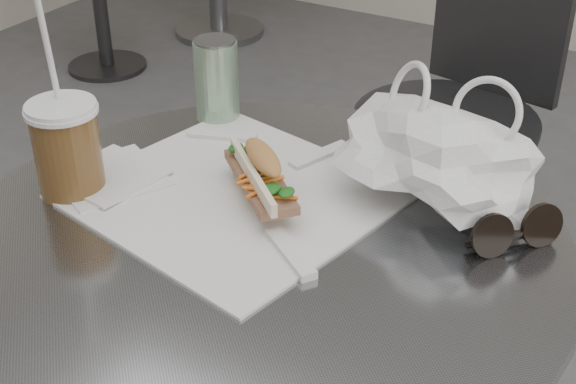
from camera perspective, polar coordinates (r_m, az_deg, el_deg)
The scene contains 8 objects.
chair_far at distance 1.94m, azimuth 11.42°, elevation 1.75°, with size 0.42×0.45×0.79m.
sandwich_paper at distance 1.05m, azimuth -3.86°, elevation -0.15°, with size 0.37×0.35×0.00m, color white.
banh_mi at distance 1.02m, azimuth -1.90°, elevation 1.13°, with size 0.21×0.20×0.07m.
iced_coffee at distance 1.07m, azimuth -15.45°, elevation 3.13°, with size 0.09×0.09×0.27m.
sunglasses at distance 0.98m, azimuth 15.86°, elevation -2.81°, with size 0.10×0.11×0.05m.
plastic_bag at distance 1.03m, azimuth 10.44°, elevation 2.44°, with size 0.25×0.19×0.12m, color white, non-canonical shape.
napkin_stack at distance 1.11m, azimuth -12.58°, elevation 1.04°, with size 0.18×0.18×0.01m.
drink_can at distance 1.23m, azimuth -5.10°, elevation 7.97°, with size 0.07×0.07×0.13m.
Camera 1 is at (0.43, -0.48, 1.29)m, focal length 50.00 mm.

